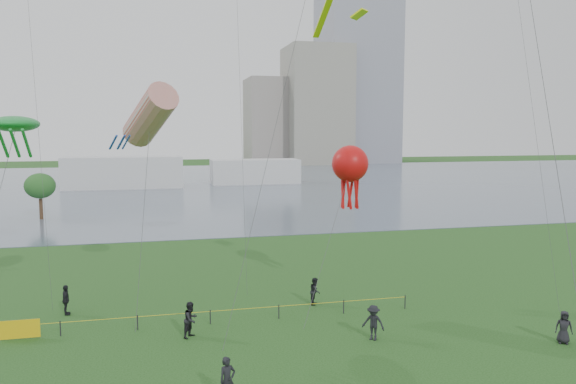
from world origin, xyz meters
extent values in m
cube|color=slate|center=(0.00, 100.00, 0.02)|extent=(400.00, 120.00, 0.08)
cube|color=gray|center=(46.00, 162.00, 19.00)|extent=(20.00, 20.00, 38.00)
cube|color=gray|center=(32.00, 168.00, 14.00)|extent=(16.00, 18.00, 28.00)
cube|color=silver|center=(-12.00, 95.00, 3.00)|extent=(22.00, 8.00, 6.00)
cube|color=silver|center=(14.00, 98.00, 2.50)|extent=(18.00, 7.00, 5.00)
cylinder|color=#3C291B|center=(-20.02, 57.43, 1.29)|extent=(0.44, 0.44, 2.59)
ellipsoid|color=#2B6026|center=(-20.02, 57.43, 4.20)|extent=(3.68, 3.68, 3.11)
cylinder|color=black|center=(-11.42, 14.75, 0.42)|extent=(0.07, 0.07, 0.85)
cylinder|color=black|center=(-7.42, 14.75, 0.42)|extent=(0.07, 0.07, 0.85)
cylinder|color=black|center=(-3.42, 14.75, 0.42)|extent=(0.07, 0.07, 0.85)
cylinder|color=black|center=(0.58, 14.75, 0.42)|extent=(0.07, 0.07, 0.85)
cylinder|color=black|center=(4.58, 14.75, 0.42)|extent=(0.07, 0.07, 0.85)
cylinder|color=black|center=(8.58, 14.75, 0.42)|extent=(0.07, 0.07, 0.85)
cylinder|color=yellow|center=(-3.42, 14.75, 0.75)|extent=(24.00, 0.03, 0.03)
cube|color=#DDAF0B|center=(-13.42, 14.75, 0.55)|extent=(2.00, 0.04, 1.00)
imported|color=black|center=(-4.61, 12.99, 0.96)|extent=(1.16, 1.19, 1.93)
imported|color=black|center=(4.69, 10.35, 0.93)|extent=(1.37, 1.31, 1.87)
imported|color=black|center=(-11.63, 18.39, 0.91)|extent=(0.52, 1.10, 1.82)
imported|color=black|center=(14.11, 7.61, 0.86)|extent=(1.00, 0.90, 1.71)
imported|color=black|center=(-3.65, 5.25, 0.96)|extent=(0.82, 0.67, 1.92)
imported|color=black|center=(3.43, 16.91, 0.86)|extent=(0.94, 1.03, 1.71)
cylinder|color=#3F3F42|center=(0.01, 13.94, 10.45)|extent=(6.45, 6.45, 20.90)
cube|color=#F3FF0D|center=(3.22, 9.14, 16.39)|extent=(0.95, 0.95, 0.42)
cylinder|color=#3F3F42|center=(-7.01, 16.84, 5.94)|extent=(1.09, 4.78, 11.90)
cylinder|color=red|center=(-6.47, 19.22, 11.89)|extent=(3.81, 5.23, 3.93)
cylinder|color=#183CA8|center=(-7.87, 18.02, 10.29)|extent=(0.60, 1.13, 0.88)
cylinder|color=#183CA8|center=(-8.15, 18.40, 10.29)|extent=(0.60, 1.13, 0.88)
cylinder|color=#183CA8|center=(-8.60, 18.26, 10.29)|extent=(0.60, 1.13, 0.88)
cylinder|color=#183CA8|center=(-8.60, 17.78, 10.29)|extent=(0.60, 1.13, 0.88)
cylinder|color=#183CA8|center=(-8.15, 17.64, 10.29)|extent=(0.60, 1.13, 0.88)
ellipsoid|color=#198A31|center=(-13.45, 16.23, 11.32)|extent=(2.40, 4.32, 0.84)
cylinder|color=#198A31|center=(-13.70, 14.63, 10.32)|extent=(0.16, 1.79, 1.54)
cylinder|color=#198A31|center=(-13.15, 14.63, 10.32)|extent=(0.16, 1.79, 1.54)
cylinder|color=#198A31|center=(-12.60, 14.63, 10.32)|extent=(0.16, 1.79, 1.54)
cylinder|color=#3F3F42|center=(3.76, 15.25, 4.42)|extent=(4.47, 5.09, 8.86)
sphere|color=red|center=(5.98, 17.78, 8.85)|extent=(2.36, 2.36, 2.36)
cylinder|color=red|center=(6.48, 17.78, 7.25)|extent=(0.18, 0.54, 2.60)
cylinder|color=red|center=(6.23, 18.21, 7.25)|extent=(0.49, 0.36, 2.61)
cylinder|color=red|center=(5.73, 18.21, 7.25)|extent=(0.49, 0.36, 2.61)
cylinder|color=red|center=(5.48, 17.78, 7.25)|extent=(0.18, 0.54, 2.60)
cylinder|color=red|center=(5.73, 17.35, 7.25)|extent=(0.49, 0.36, 2.61)
cylinder|color=red|center=(6.23, 17.35, 7.25)|extent=(0.49, 0.36, 2.61)
cylinder|color=#3F3F42|center=(8.19, 1.55, 10.00)|extent=(2.03, 8.55, 20.00)
camera|label=1|loc=(-6.31, -16.34, 10.98)|focal=35.00mm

